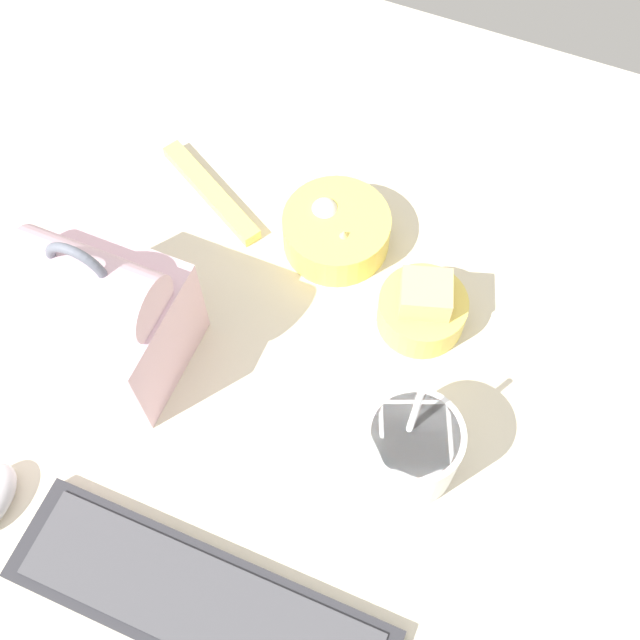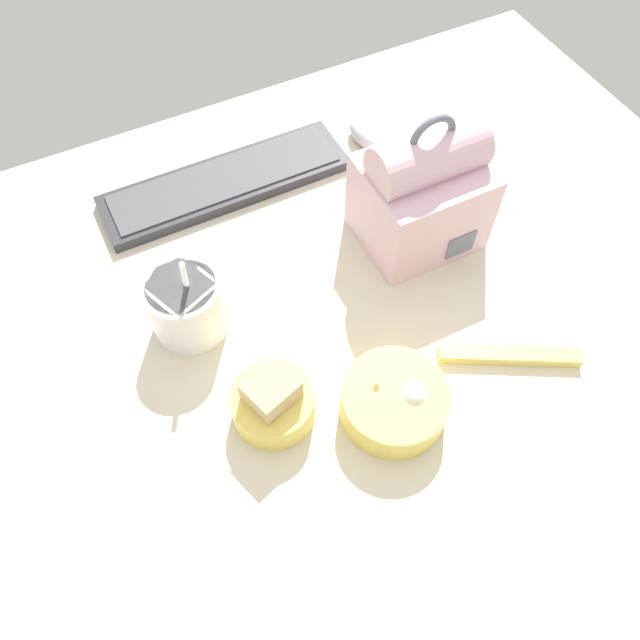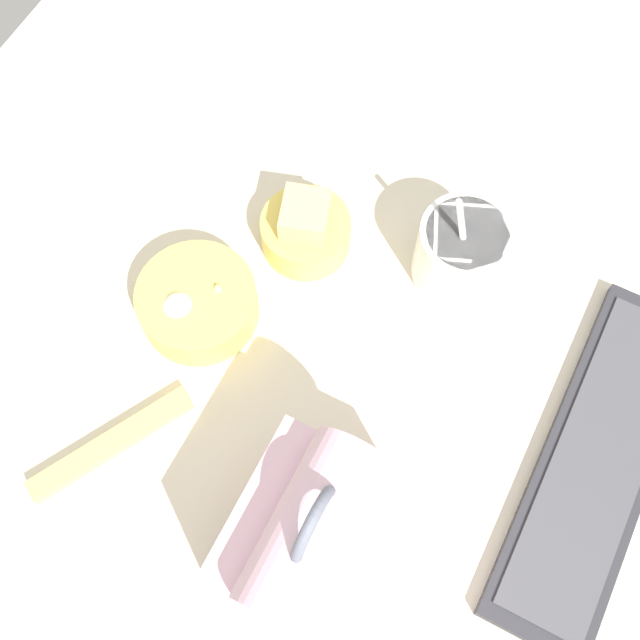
# 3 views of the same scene
# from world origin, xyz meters

# --- Properties ---
(desk_surface) EXTENTS (1.40, 1.10, 0.02)m
(desk_surface) POSITION_xyz_m (0.00, 0.00, 0.01)
(desk_surface) COLOR beige
(desk_surface) RESTS_ON ground
(keyboard) EXTENTS (0.40, 0.11, 0.02)m
(keyboard) POSITION_xyz_m (-0.02, 0.35, 0.03)
(keyboard) COLOR #2D2D33
(keyboard) RESTS_ON desk_surface
(lunch_bag) EXTENTS (0.17, 0.15, 0.22)m
(lunch_bag) POSITION_xyz_m (0.21, 0.13, 0.11)
(lunch_bag) COLOR beige
(lunch_bag) RESTS_ON desk_surface
(soup_cup) EXTENTS (0.10, 0.10, 0.15)m
(soup_cup) POSITION_xyz_m (-0.16, 0.13, 0.07)
(soup_cup) COLOR white
(soup_cup) RESTS_ON desk_surface
(bento_bowl_sandwich) EXTENTS (0.11, 0.11, 0.08)m
(bento_bowl_sandwich) POSITION_xyz_m (-0.11, -0.05, 0.05)
(bento_bowl_sandwich) COLOR #EFD65B
(bento_bowl_sandwich) RESTS_ON desk_surface
(bento_bowl_snacks) EXTENTS (0.13, 0.13, 0.06)m
(bento_bowl_snacks) POSITION_xyz_m (0.03, -0.11, 0.05)
(bento_bowl_snacks) COLOR #EFD65B
(bento_bowl_snacks) RESTS_ON desk_surface
(computer_mouse) EXTENTS (0.05, 0.08, 0.04)m
(computer_mouse) POSITION_xyz_m (0.24, 0.34, 0.04)
(computer_mouse) COLOR silver
(computer_mouse) RESTS_ON desk_surface
(chopstick_case) EXTENTS (0.18, 0.11, 0.02)m
(chopstick_case) POSITION_xyz_m (0.21, -0.12, 0.03)
(chopstick_case) COLOR #EFD666
(chopstick_case) RESTS_ON desk_surface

